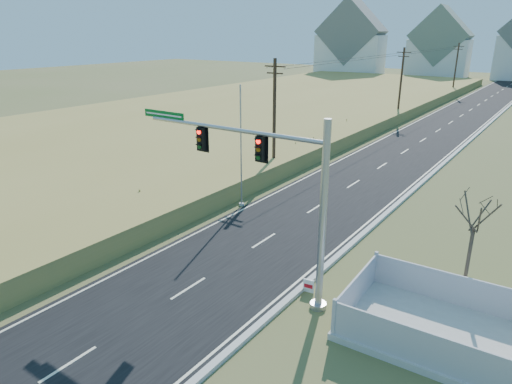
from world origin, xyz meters
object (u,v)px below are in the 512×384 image
at_px(fence_enclosure, 441,331).
at_px(traffic_signal_mast, 281,191).
at_px(flagpole, 241,160).
at_px(bare_tree, 477,211).
at_px(open_sign, 309,286).

bearing_deg(fence_enclosure, traffic_signal_mast, -174.69).
height_order(flagpole, bare_tree, flagpole).
bearing_deg(flagpole, traffic_signal_mast, -44.56).
bearing_deg(flagpole, bare_tree, -14.13).
bearing_deg(traffic_signal_mast, open_sign, 38.20).
bearing_deg(open_sign, flagpole, 133.72).
xyz_separation_m(traffic_signal_mast, bare_tree, (6.69, 4.02, -0.69)).
relative_size(fence_enclosure, flagpole, 0.92).
height_order(fence_enclosure, open_sign, fence_enclosure).
height_order(open_sign, flagpole, flagpole).
relative_size(fence_enclosure, open_sign, 11.74).
bearing_deg(fence_enclosure, open_sign, 178.46).
bearing_deg(traffic_signal_mast, bare_tree, 30.87).
distance_m(fence_enclosure, bare_tree, 4.95).
relative_size(open_sign, bare_tree, 0.12).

